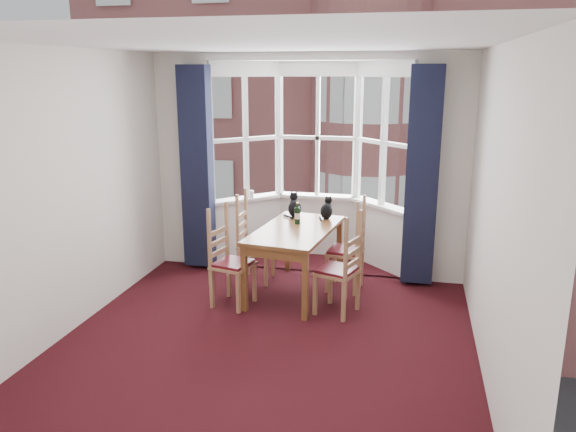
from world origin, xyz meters
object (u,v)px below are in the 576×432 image
(chair_right_far, at_px, (352,252))
(candle_tall, at_px, (252,194))
(chair_left_far, at_px, (249,244))
(chair_left_near, at_px, (226,264))
(dining_table, at_px, (296,236))
(cat_left, at_px, (295,207))
(cat_right, at_px, (327,210))
(chair_right_near, at_px, (345,273))
(wine_bottle, at_px, (297,214))

(chair_right_far, xyz_separation_m, candle_tall, (-1.51, 0.90, 0.45))
(chair_left_far, distance_m, candle_tall, 0.98)
(chair_left_near, bearing_deg, dining_table, 35.00)
(chair_left_far, xyz_separation_m, chair_right_far, (1.30, -0.05, 0.00))
(chair_left_far, bearing_deg, chair_right_far, -2.24)
(chair_left_far, xyz_separation_m, cat_left, (0.53, 0.25, 0.44))
(chair_right_far, relative_size, cat_right, 3.16)
(chair_left_near, relative_size, candle_tall, 8.82)
(chair_right_near, xyz_separation_m, wine_bottle, (-0.67, 0.70, 0.44))
(chair_left_far, height_order, cat_right, cat_right)
(dining_table, bearing_deg, cat_right, 61.97)
(candle_tall, bearing_deg, chair_left_far, -76.13)
(chair_left_near, distance_m, cat_left, 1.25)
(chair_left_near, height_order, cat_right, cat_right)
(chair_left_far, bearing_deg, wine_bottle, -6.74)
(dining_table, xyz_separation_m, chair_right_near, (0.65, -0.49, -0.23))
(cat_right, xyz_separation_m, candle_tall, (-1.14, 0.60, 0.02))
(cat_right, distance_m, candle_tall, 1.29)
(chair_left_near, distance_m, chair_right_far, 1.52)
(cat_right, xyz_separation_m, wine_bottle, (-0.30, -0.32, 0.00))
(wine_bottle, bearing_deg, chair_left_far, 173.26)
(dining_table, xyz_separation_m, candle_tall, (-0.86, 1.13, 0.22))
(chair_right_far, relative_size, wine_bottle, 3.52)
(chair_right_far, height_order, wine_bottle, wine_bottle)
(chair_right_near, height_order, wine_bottle, wine_bottle)
(chair_right_near, height_order, chair_right_far, same)
(dining_table, distance_m, wine_bottle, 0.30)
(chair_right_near, bearing_deg, chair_right_far, 90.01)
(dining_table, height_order, chair_left_near, chair_left_near)
(chair_right_near, xyz_separation_m, candle_tall, (-1.51, 1.62, 0.45))
(cat_left, bearing_deg, chair_right_far, -21.53)
(chair_left_near, relative_size, wine_bottle, 3.52)
(candle_tall, bearing_deg, chair_right_far, -30.73)
(dining_table, distance_m, chair_left_far, 0.75)
(chair_right_near, bearing_deg, chair_left_near, 179.84)
(wine_bottle, bearing_deg, candle_tall, 132.37)
(chair_left_near, xyz_separation_m, wine_bottle, (0.67, 0.70, 0.44))
(cat_left, relative_size, cat_right, 1.11)
(chair_right_far, bearing_deg, cat_left, 158.47)
(chair_left_far, height_order, chair_right_near, same)
(chair_left_near, bearing_deg, chair_left_far, 86.87)
(dining_table, distance_m, cat_right, 0.63)
(chair_left_near, bearing_deg, candle_tall, 95.89)
(wine_bottle, bearing_deg, cat_right, 46.39)
(chair_left_far, height_order, chair_right_far, same)
(dining_table, xyz_separation_m, cat_left, (-0.13, 0.54, 0.22))
(chair_left_near, relative_size, chair_right_near, 1.00)
(cat_left, bearing_deg, chair_left_near, -119.10)
(dining_table, relative_size, cat_left, 4.89)
(chair_left_far, bearing_deg, dining_table, -23.39)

